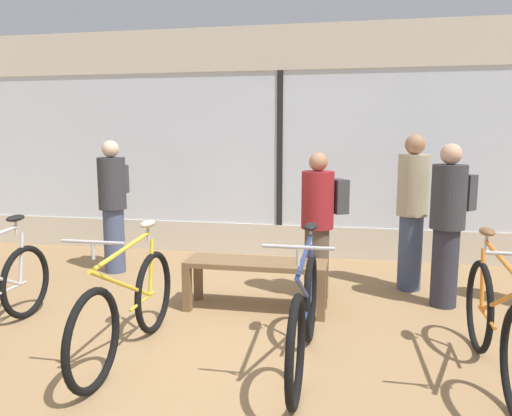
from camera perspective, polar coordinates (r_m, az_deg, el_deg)
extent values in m
plane|color=#99754C|center=(4.21, -4.25, -16.09)|extent=(24.00, 24.00, 0.00)
cube|color=beige|center=(7.20, 2.69, -3.66)|extent=(12.00, 0.08, 0.45)
cube|color=silver|center=(7.04, 2.76, 6.72)|extent=(12.00, 0.04, 2.15)
cube|color=beige|center=(7.13, 2.85, 17.84)|extent=(12.00, 0.08, 0.60)
cube|color=black|center=(7.02, 2.73, 6.72)|extent=(0.08, 0.02, 2.15)
torus|color=black|center=(5.29, -24.83, -7.66)|extent=(0.06, 0.70, 0.70)
cylinder|color=#BCBCC1|center=(5.20, -25.25, -5.22)|extent=(0.03, 0.11, 0.49)
cylinder|color=#BCBCC1|center=(5.11, -26.37, -8.32)|extent=(0.03, 0.47, 0.03)
cylinder|color=#B2B2B7|center=(5.10, -25.74, -1.94)|extent=(0.02, 0.02, 0.14)
ellipsoid|color=black|center=(5.09, -25.80, -1.05)|extent=(0.11, 0.22, 0.06)
torus|color=black|center=(4.56, -11.61, -9.39)|extent=(0.06, 0.72, 0.72)
torus|color=black|center=(3.68, -18.14, -14.16)|extent=(0.06, 0.72, 0.72)
cylinder|color=gold|center=(4.00, -14.88, -8.49)|extent=(0.03, 0.99, 0.51)
cylinder|color=gold|center=(4.46, -11.90, -6.61)|extent=(0.03, 0.11, 0.49)
cylinder|color=gold|center=(3.96, -14.84, -4.56)|extent=(0.03, 0.92, 0.10)
cylinder|color=gold|center=(4.36, -12.84, -10.31)|extent=(0.03, 0.48, 0.03)
cylinder|color=#B2B2B7|center=(4.35, -12.23, -2.80)|extent=(0.02, 0.02, 0.14)
ellipsoid|color=#B2A893|center=(4.34, -12.27, -1.77)|extent=(0.11, 0.22, 0.06)
cylinder|color=#B2B2B7|center=(3.54, -18.13, -4.67)|extent=(0.02, 0.02, 0.12)
cylinder|color=#ADADB2|center=(3.53, -18.18, -3.72)|extent=(0.46, 0.02, 0.02)
torus|color=black|center=(4.32, 6.24, -10.17)|extent=(0.06, 0.74, 0.74)
torus|color=black|center=(3.33, 4.57, -16.01)|extent=(0.06, 0.74, 0.74)
cylinder|color=navy|center=(3.70, 5.51, -9.48)|extent=(0.03, 1.00, 0.51)
cylinder|color=navy|center=(4.21, 6.24, -7.25)|extent=(0.03, 0.11, 0.49)
cylinder|color=navy|center=(3.66, 5.62, -5.24)|extent=(0.03, 0.93, 0.10)
cylinder|color=navy|center=(4.09, 5.94, -11.25)|extent=(0.03, 0.48, 0.03)
cylinder|color=#B2B2B7|center=(4.10, 6.27, -3.23)|extent=(0.02, 0.02, 0.14)
ellipsoid|color=black|center=(4.08, 6.28, -2.13)|extent=(0.11, 0.22, 0.06)
cylinder|color=#B2B2B7|center=(3.19, 4.83, -5.54)|extent=(0.02, 0.02, 0.12)
cylinder|color=#ADADB2|center=(3.17, 4.84, -4.49)|extent=(0.46, 0.02, 0.02)
torus|color=black|center=(4.47, 24.15, -10.21)|extent=(0.05, 0.74, 0.74)
cylinder|color=orange|center=(3.88, 26.21, -9.47)|extent=(0.03, 0.98, 0.51)
cylinder|color=orange|center=(4.37, 24.46, -7.39)|extent=(0.03, 0.11, 0.49)
cylinder|color=orange|center=(3.84, 26.37, -5.42)|extent=(0.03, 0.91, 0.10)
cylinder|color=orange|center=(4.26, 24.86, -11.22)|extent=(0.03, 0.47, 0.03)
cylinder|color=#B2B2B7|center=(4.26, 24.84, -3.52)|extent=(0.02, 0.02, 0.14)
ellipsoid|color=brown|center=(4.24, 24.91, -2.46)|extent=(0.11, 0.22, 0.06)
cube|color=brown|center=(4.98, -0.01, -6.34)|extent=(1.40, 0.44, 0.05)
cube|color=brown|center=(5.05, -7.88, -9.16)|extent=(0.08, 0.08, 0.45)
cube|color=brown|center=(4.80, 7.44, -10.11)|extent=(0.08, 0.08, 0.45)
cube|color=brown|center=(5.37, -6.62, -8.03)|extent=(0.08, 0.08, 0.45)
cube|color=brown|center=(5.14, 7.72, -8.83)|extent=(0.08, 0.08, 0.45)
cylinder|color=#2D2D38|center=(5.44, 20.75, -6.37)|extent=(0.37, 0.37, 0.81)
cylinder|color=#333338|center=(5.31, 21.17, 1.20)|extent=(0.48, 0.48, 0.64)
sphere|color=tan|center=(5.27, 21.42, 5.77)|extent=(0.21, 0.21, 0.21)
cube|color=#38383D|center=(5.50, 22.55, 1.70)|extent=(0.27, 0.27, 0.36)
cylinder|color=#424C6B|center=(6.57, -15.88, -3.59)|extent=(0.29, 0.29, 0.81)
cylinder|color=#333338|center=(6.46, -16.15, 2.73)|extent=(0.38, 0.38, 0.64)
sphere|color=beige|center=(6.43, -16.31, 6.50)|extent=(0.21, 0.21, 0.21)
cube|color=#38383D|center=(6.68, -15.47, 3.22)|extent=(0.26, 0.17, 0.36)
cylinder|color=#424C6B|center=(5.88, 17.19, -4.89)|extent=(0.36, 0.36, 0.85)
cylinder|color=tan|center=(5.75, 17.52, 2.50)|extent=(0.47, 0.47, 0.67)
sphere|color=#9E7051|center=(5.73, 17.73, 6.93)|extent=(0.22, 0.22, 0.22)
cylinder|color=brown|center=(5.39, 6.93, -6.26)|extent=(0.36, 0.36, 0.76)
cylinder|color=maroon|center=(5.26, 7.06, 0.92)|extent=(0.47, 0.47, 0.60)
sphere|color=#9E7051|center=(5.22, 7.14, 5.26)|extent=(0.20, 0.20, 0.20)
cube|color=#38383D|center=(5.37, 9.35, 1.35)|extent=(0.24, 0.28, 0.36)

